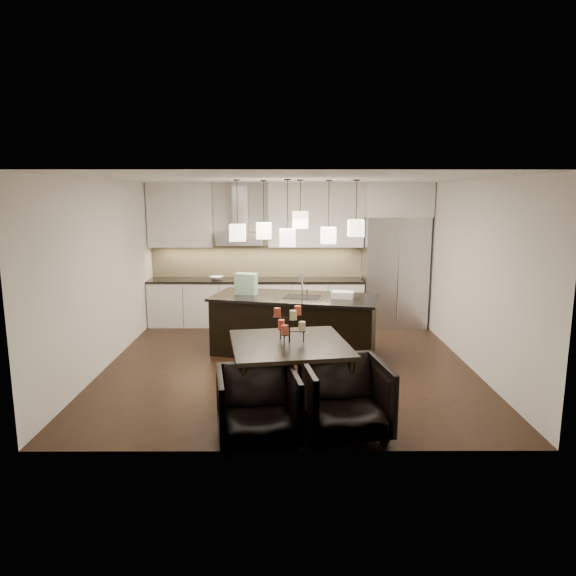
{
  "coord_description": "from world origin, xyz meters",
  "views": [
    {
      "loc": [
        -0.03,
        -7.58,
        2.58
      ],
      "look_at": [
        0.0,
        0.2,
        1.15
      ],
      "focal_mm": 32.0,
      "sensor_mm": 36.0,
      "label": 1
    }
  ],
  "objects_px": {
    "dining_table": "(289,375)",
    "armchair_left": "(258,406)",
    "armchair_right": "(345,398)",
    "refrigerator": "(394,272)",
    "island_body": "(294,326)"
  },
  "relations": [
    {
      "from": "dining_table",
      "to": "refrigerator",
      "type": "bearing_deg",
      "value": 53.38
    },
    {
      "from": "armchair_left",
      "to": "dining_table",
      "type": "bearing_deg",
      "value": 59.5
    },
    {
      "from": "island_body",
      "to": "dining_table",
      "type": "height_order",
      "value": "island_body"
    },
    {
      "from": "armchair_left",
      "to": "armchair_right",
      "type": "bearing_deg",
      "value": -0.53
    },
    {
      "from": "armchair_right",
      "to": "armchair_left",
      "type": "bearing_deg",
      "value": -179.98
    },
    {
      "from": "island_body",
      "to": "dining_table",
      "type": "distance_m",
      "value": 2.2
    },
    {
      "from": "dining_table",
      "to": "armchair_left",
      "type": "bearing_deg",
      "value": -119.98
    },
    {
      "from": "armchair_left",
      "to": "armchair_right",
      "type": "xyz_separation_m",
      "value": [
        0.93,
        0.15,
        0.02
      ]
    },
    {
      "from": "dining_table",
      "to": "armchair_left",
      "type": "relative_size",
      "value": 1.6
    },
    {
      "from": "refrigerator",
      "to": "island_body",
      "type": "relative_size",
      "value": 0.84
    },
    {
      "from": "refrigerator",
      "to": "armchair_right",
      "type": "relative_size",
      "value": 2.38
    },
    {
      "from": "refrigerator",
      "to": "armchair_left",
      "type": "relative_size",
      "value": 2.51
    },
    {
      "from": "dining_table",
      "to": "island_body",
      "type": "bearing_deg",
      "value": 78.37
    },
    {
      "from": "armchair_left",
      "to": "armchair_right",
      "type": "relative_size",
      "value": 0.94
    },
    {
      "from": "refrigerator",
      "to": "armchair_left",
      "type": "distance_m",
      "value": 5.51
    }
  ]
}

